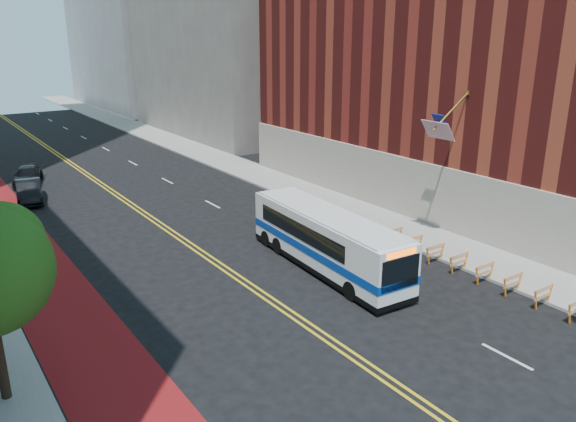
# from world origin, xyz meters

# --- Properties ---
(ground) EXTENTS (160.00, 160.00, 0.00)m
(ground) POSITION_xyz_m (0.00, 0.00, 0.00)
(ground) COLOR black
(ground) RESTS_ON ground
(sidewalk_right) EXTENTS (4.00, 140.00, 0.15)m
(sidewalk_right) POSITION_xyz_m (12.00, 30.00, 0.07)
(sidewalk_right) COLOR gray
(sidewalk_right) RESTS_ON ground
(center_line_inner) EXTENTS (0.14, 140.00, 0.01)m
(center_line_inner) POSITION_xyz_m (-0.18, 30.00, 0.00)
(center_line_inner) COLOR gold
(center_line_inner) RESTS_ON ground
(center_line_outer) EXTENTS (0.14, 140.00, 0.01)m
(center_line_outer) POSITION_xyz_m (0.18, 30.00, 0.00)
(center_line_outer) COLOR gold
(center_line_outer) RESTS_ON ground
(lane_dashes) EXTENTS (0.14, 98.20, 0.01)m
(lane_dashes) POSITION_xyz_m (4.80, 38.00, 0.01)
(lane_dashes) COLOR silver
(lane_dashes) RESTS_ON ground
(brick_building) EXTENTS (18.73, 36.00, 22.00)m
(brick_building) POSITION_xyz_m (21.93, 12.00, 10.96)
(brick_building) COLOR maroon
(brick_building) RESTS_ON ground
(construction_barriers) EXTENTS (1.42, 10.91, 1.00)m
(construction_barriers) POSITION_xyz_m (9.60, 3.42, 0.68)
(construction_barriers) COLOR orange
(construction_barriers) RESTS_ON ground
(transit_bus) EXTENTS (3.15, 11.22, 3.05)m
(transit_bus) POSITION_xyz_m (4.37, 8.58, 1.59)
(transit_bus) COLOR white
(transit_bus) RESTS_ON ground
(car_b) EXTENTS (2.42, 4.97, 1.57)m
(car_b) POSITION_xyz_m (-5.72, 30.17, 0.78)
(car_b) COLOR black
(car_b) RESTS_ON ground
(car_c) EXTENTS (3.25, 5.12, 1.38)m
(car_c) POSITION_xyz_m (-4.79, 35.51, 0.69)
(car_c) COLOR black
(car_c) RESTS_ON ground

